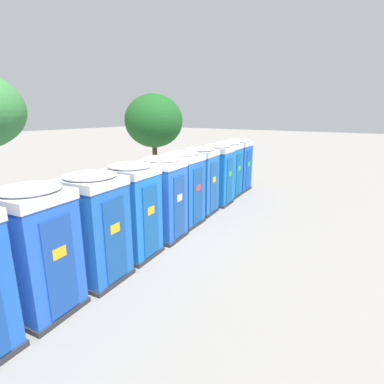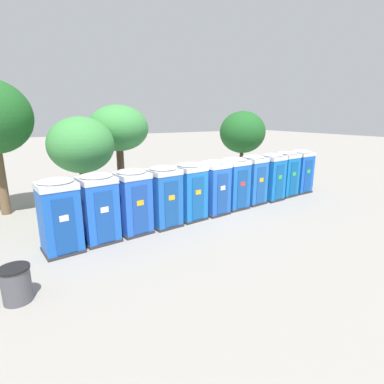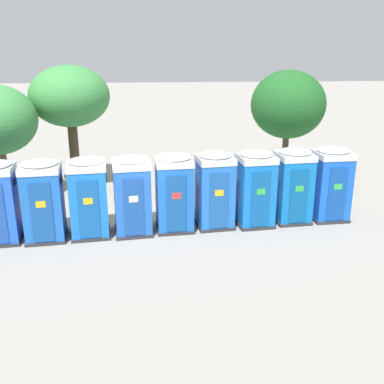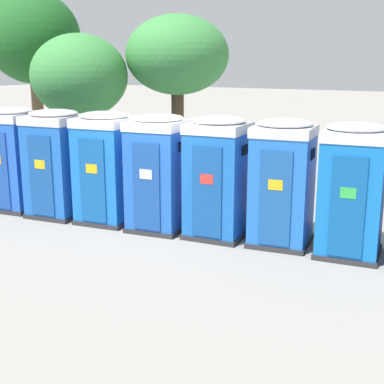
{
  "view_description": "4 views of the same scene",
  "coord_description": "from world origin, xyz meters",
  "px_view_note": "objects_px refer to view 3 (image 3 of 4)",
  "views": [
    {
      "loc": [
        -6.64,
        -5.87,
        3.73
      ],
      "look_at": [
        2.02,
        -0.07,
        0.98
      ],
      "focal_mm": 28.0,
      "sensor_mm": 36.0,
      "label": 1
    },
    {
      "loc": [
        -7.75,
        -11.37,
        4.51
      ],
      "look_at": [
        -1.2,
        -0.4,
        1.22
      ],
      "focal_mm": 28.0,
      "sensor_mm": 36.0,
      "label": 2
    },
    {
      "loc": [
        0.88,
        -13.92,
        5.84
      ],
      "look_at": [
        1.96,
        -0.07,
        1.25
      ],
      "focal_mm": 42.0,
      "sensor_mm": 36.0,
      "label": 3
    },
    {
      "loc": [
        6.22,
        -9.86,
        3.61
      ],
      "look_at": [
        0.8,
        -0.19,
        0.9
      ],
      "focal_mm": 50.0,
      "sensor_mm": 36.0,
      "label": 4
    }
  ],
  "objects_px": {
    "portapotty_7": "(215,189)",
    "street_tree_0": "(70,97)",
    "portapotty_4": "(89,197)",
    "portapotty_5": "(132,195)",
    "street_tree_3": "(288,105)",
    "portapotty_6": "(174,192)",
    "portapotty_8": "(255,188)",
    "portapotty_3": "(43,200)",
    "portapotty_10": "(330,183)",
    "portapotty_9": "(293,185)"
  },
  "relations": [
    {
      "from": "portapotty_5",
      "to": "portapotty_8",
      "type": "height_order",
      "value": "same"
    },
    {
      "from": "portapotty_6",
      "to": "portapotty_4",
      "type": "bearing_deg",
      "value": -173.85
    },
    {
      "from": "portapotty_8",
      "to": "portapotty_10",
      "type": "height_order",
      "value": "same"
    },
    {
      "from": "portapotty_3",
      "to": "portapotty_9",
      "type": "bearing_deg",
      "value": 6.3
    },
    {
      "from": "portapotty_9",
      "to": "portapotty_5",
      "type": "bearing_deg",
      "value": -173.4
    },
    {
      "from": "portapotty_7",
      "to": "street_tree_0",
      "type": "bearing_deg",
      "value": 137.28
    },
    {
      "from": "portapotty_9",
      "to": "street_tree_3",
      "type": "distance_m",
      "value": 5.85
    },
    {
      "from": "portapotty_4",
      "to": "portapotty_8",
      "type": "height_order",
      "value": "same"
    },
    {
      "from": "portapotty_8",
      "to": "street_tree_0",
      "type": "distance_m",
      "value": 8.71
    },
    {
      "from": "street_tree_0",
      "to": "street_tree_3",
      "type": "distance_m",
      "value": 9.34
    },
    {
      "from": "portapotty_7",
      "to": "portapotty_10",
      "type": "xyz_separation_m",
      "value": [
        4.05,
        0.36,
        -0.0
      ]
    },
    {
      "from": "portapotty_10",
      "to": "portapotty_8",
      "type": "bearing_deg",
      "value": -173.04
    },
    {
      "from": "portapotty_3",
      "to": "portapotty_5",
      "type": "bearing_deg",
      "value": 5.68
    },
    {
      "from": "portapotty_3",
      "to": "portapotty_9",
      "type": "height_order",
      "value": "same"
    },
    {
      "from": "portapotty_7",
      "to": "street_tree_0",
      "type": "height_order",
      "value": "street_tree_0"
    },
    {
      "from": "portapotty_8",
      "to": "portapotty_10",
      "type": "relative_size",
      "value": 1.0
    },
    {
      "from": "portapotty_3",
      "to": "portapotty_6",
      "type": "xyz_separation_m",
      "value": [
        4.04,
        0.47,
        0.0
      ]
    },
    {
      "from": "portapotty_6",
      "to": "portapotty_10",
      "type": "xyz_separation_m",
      "value": [
        5.4,
        0.53,
        -0.0
      ]
    },
    {
      "from": "portapotty_6",
      "to": "portapotty_9",
      "type": "distance_m",
      "value": 4.07
    },
    {
      "from": "portapotty_9",
      "to": "portapotty_8",
      "type": "bearing_deg",
      "value": -170.77
    },
    {
      "from": "portapotty_8",
      "to": "street_tree_3",
      "type": "bearing_deg",
      "value": 65.2
    },
    {
      "from": "portapotty_4",
      "to": "street_tree_0",
      "type": "relative_size",
      "value": 0.5
    },
    {
      "from": "portapotty_6",
      "to": "portapotty_8",
      "type": "xyz_separation_m",
      "value": [
        2.71,
        0.21,
        0.0
      ]
    },
    {
      "from": "portapotty_5",
      "to": "portapotty_8",
      "type": "distance_m",
      "value": 4.07
    },
    {
      "from": "portapotty_10",
      "to": "portapotty_4",
      "type": "bearing_deg",
      "value": -174.18
    },
    {
      "from": "portapotty_9",
      "to": "portapotty_7",
      "type": "bearing_deg",
      "value": -174.79
    },
    {
      "from": "portapotty_4",
      "to": "portapotty_5",
      "type": "height_order",
      "value": "same"
    },
    {
      "from": "portapotty_8",
      "to": "street_tree_0",
      "type": "height_order",
      "value": "street_tree_0"
    },
    {
      "from": "street_tree_0",
      "to": "portapotty_5",
      "type": "bearing_deg",
      "value": -63.29
    },
    {
      "from": "portapotty_4",
      "to": "portapotty_7",
      "type": "distance_m",
      "value": 4.07
    },
    {
      "from": "portapotty_3",
      "to": "portapotty_4",
      "type": "bearing_deg",
      "value": 7.53
    },
    {
      "from": "portapotty_5",
      "to": "portapotty_6",
      "type": "height_order",
      "value": "same"
    },
    {
      "from": "portapotty_7",
      "to": "street_tree_3",
      "type": "height_order",
      "value": "street_tree_3"
    },
    {
      "from": "portapotty_5",
      "to": "portapotty_9",
      "type": "distance_m",
      "value": 5.42
    },
    {
      "from": "portapotty_3",
      "to": "street_tree_3",
      "type": "xyz_separation_m",
      "value": [
        9.32,
        6.24,
        2.01
      ]
    },
    {
      "from": "portapotty_7",
      "to": "portapotty_8",
      "type": "relative_size",
      "value": 1.0
    },
    {
      "from": "portapotty_6",
      "to": "portapotty_10",
      "type": "relative_size",
      "value": 1.0
    },
    {
      "from": "portapotty_10",
      "to": "portapotty_5",
      "type": "bearing_deg",
      "value": -173.78
    },
    {
      "from": "portapotty_3",
      "to": "portapotty_7",
      "type": "distance_m",
      "value": 5.42
    },
    {
      "from": "portapotty_3",
      "to": "portapotty_8",
      "type": "height_order",
      "value": "same"
    },
    {
      "from": "portapotty_3",
      "to": "street_tree_0",
      "type": "height_order",
      "value": "street_tree_0"
    },
    {
      "from": "portapotty_4",
      "to": "portapotty_6",
      "type": "xyz_separation_m",
      "value": [
        2.7,
        0.29,
        -0.0
      ]
    },
    {
      "from": "portapotty_3",
      "to": "portapotty_7",
      "type": "xyz_separation_m",
      "value": [
        5.39,
        0.65,
        0.0
      ]
    },
    {
      "from": "portapotty_10",
      "to": "street_tree_3",
      "type": "xyz_separation_m",
      "value": [
        -0.12,
        5.24,
        2.01
      ]
    },
    {
      "from": "portapotty_4",
      "to": "portapotty_9",
      "type": "bearing_deg",
      "value": 6.05
    },
    {
      "from": "portapotty_6",
      "to": "portapotty_7",
      "type": "bearing_deg",
      "value": 7.53
    },
    {
      "from": "portapotty_8",
      "to": "portapotty_10",
      "type": "bearing_deg",
      "value": 6.96
    },
    {
      "from": "portapotty_5",
      "to": "portapotty_10",
      "type": "relative_size",
      "value": 1.0
    },
    {
      "from": "portapotty_7",
      "to": "portapotty_10",
      "type": "distance_m",
      "value": 4.07
    },
    {
      "from": "portapotty_4",
      "to": "portapotty_10",
      "type": "height_order",
      "value": "same"
    }
  ]
}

